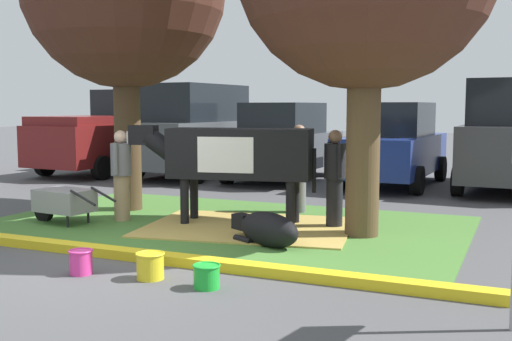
{
  "coord_description": "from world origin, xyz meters",
  "views": [
    {
      "loc": [
        4.84,
        -6.42,
        1.93
      ],
      "look_at": [
        0.86,
        2.61,
        0.9
      ],
      "focal_mm": 43.27,
      "sensor_mm": 36.0,
      "label": 1
    }
  ],
  "objects_px": {
    "person_handler": "(299,166)",
    "bucket_green": "(207,276)",
    "bucket_pink": "(81,261)",
    "bucket_yellow": "(150,265)",
    "suv_dark_grey": "(512,135)",
    "suv_black": "(196,130)",
    "cow_holstein": "(234,154)",
    "person_visitor_near": "(121,173)",
    "calf_lying": "(267,229)",
    "person_visitor_far": "(335,176)",
    "wheelbarrow": "(63,201)",
    "pickup_truck_maroon": "(116,134)",
    "sedan_blue": "(393,145)",
    "sedan_silver": "(283,142)"
  },
  "relations": [
    {
      "from": "person_visitor_near",
      "to": "bucket_green",
      "type": "distance_m",
      "value": 4.25
    },
    {
      "from": "cow_holstein",
      "to": "person_visitor_near",
      "type": "height_order",
      "value": "cow_holstein"
    },
    {
      "from": "suv_black",
      "to": "cow_holstein",
      "type": "bearing_deg",
      "value": -55.91
    },
    {
      "from": "person_handler",
      "to": "pickup_truck_maroon",
      "type": "relative_size",
      "value": 0.29
    },
    {
      "from": "person_visitor_far",
      "to": "suv_dark_grey",
      "type": "bearing_deg",
      "value": 67.73
    },
    {
      "from": "person_handler",
      "to": "suv_black",
      "type": "height_order",
      "value": "suv_black"
    },
    {
      "from": "calf_lying",
      "to": "person_visitor_far",
      "type": "distance_m",
      "value": 1.76
    },
    {
      "from": "person_visitor_near",
      "to": "pickup_truck_maroon",
      "type": "bearing_deg",
      "value": 127.02
    },
    {
      "from": "bucket_green",
      "to": "person_visitor_far",
      "type": "bearing_deg",
      "value": 85.13
    },
    {
      "from": "person_visitor_far",
      "to": "bucket_pink",
      "type": "height_order",
      "value": "person_visitor_far"
    },
    {
      "from": "calf_lying",
      "to": "bucket_yellow",
      "type": "xyz_separation_m",
      "value": [
        -0.57,
        -2.03,
        -0.08
      ]
    },
    {
      "from": "bucket_pink",
      "to": "suv_black",
      "type": "height_order",
      "value": "suv_black"
    },
    {
      "from": "cow_holstein",
      "to": "suv_dark_grey",
      "type": "height_order",
      "value": "suv_dark_grey"
    },
    {
      "from": "person_visitor_far",
      "to": "bucket_yellow",
      "type": "bearing_deg",
      "value": -106.38
    },
    {
      "from": "person_handler",
      "to": "bucket_green",
      "type": "height_order",
      "value": "person_handler"
    },
    {
      "from": "person_visitor_near",
      "to": "bucket_pink",
      "type": "bearing_deg",
      "value": -62.17
    },
    {
      "from": "wheelbarrow",
      "to": "pickup_truck_maroon",
      "type": "height_order",
      "value": "pickup_truck_maroon"
    },
    {
      "from": "person_handler",
      "to": "suv_dark_grey",
      "type": "height_order",
      "value": "suv_dark_grey"
    },
    {
      "from": "bucket_yellow",
      "to": "suv_black",
      "type": "distance_m",
      "value": 10.37
    },
    {
      "from": "bucket_pink",
      "to": "person_visitor_near",
      "type": "bearing_deg",
      "value": 117.83
    },
    {
      "from": "sedan_silver",
      "to": "person_visitor_near",
      "type": "bearing_deg",
      "value": -92.9
    },
    {
      "from": "cow_holstein",
      "to": "bucket_yellow",
      "type": "bearing_deg",
      "value": -80.92
    },
    {
      "from": "bucket_green",
      "to": "suv_dark_grey",
      "type": "xyz_separation_m",
      "value": [
        2.75,
        9.62,
        1.13
      ]
    },
    {
      "from": "cow_holstein",
      "to": "wheelbarrow",
      "type": "xyz_separation_m",
      "value": [
        -2.58,
        -1.06,
        -0.77
      ]
    },
    {
      "from": "bucket_yellow",
      "to": "suv_black",
      "type": "xyz_separation_m",
      "value": [
        -4.59,
        9.23,
        1.11
      ]
    },
    {
      "from": "person_visitor_near",
      "to": "sedan_blue",
      "type": "height_order",
      "value": "sedan_blue"
    },
    {
      "from": "cow_holstein",
      "to": "suv_black",
      "type": "relative_size",
      "value": 0.66
    },
    {
      "from": "suv_dark_grey",
      "to": "bucket_yellow",
      "type": "bearing_deg",
      "value": -110.09
    },
    {
      "from": "person_visitor_far",
      "to": "pickup_truck_maroon",
      "type": "bearing_deg",
      "value": 145.86
    },
    {
      "from": "calf_lying",
      "to": "suv_black",
      "type": "height_order",
      "value": "suv_black"
    },
    {
      "from": "bucket_yellow",
      "to": "pickup_truck_maroon",
      "type": "xyz_separation_m",
      "value": [
        -7.31,
        9.29,
        0.96
      ]
    },
    {
      "from": "bucket_yellow",
      "to": "bucket_green",
      "type": "height_order",
      "value": "bucket_yellow"
    },
    {
      "from": "calf_lying",
      "to": "person_handler",
      "type": "height_order",
      "value": "person_handler"
    },
    {
      "from": "calf_lying",
      "to": "person_visitor_near",
      "type": "bearing_deg",
      "value": 166.32
    },
    {
      "from": "person_visitor_far",
      "to": "pickup_truck_maroon",
      "type": "distance_m",
      "value": 10.12
    },
    {
      "from": "wheelbarrow",
      "to": "suv_dark_grey",
      "type": "xyz_separation_m",
      "value": [
        6.59,
        7.41,
        0.88
      ]
    },
    {
      "from": "sedan_silver",
      "to": "sedan_blue",
      "type": "relative_size",
      "value": 1.0
    },
    {
      "from": "bucket_pink",
      "to": "suv_dark_grey",
      "type": "xyz_separation_m",
      "value": [
        4.34,
        9.71,
        1.12
      ]
    },
    {
      "from": "person_visitor_far",
      "to": "bucket_yellow",
      "type": "distance_m",
      "value": 3.83
    },
    {
      "from": "person_visitor_near",
      "to": "bucket_yellow",
      "type": "xyz_separation_m",
      "value": [
        2.37,
        -2.74,
        -0.66
      ]
    },
    {
      "from": "bucket_yellow",
      "to": "suv_dark_grey",
      "type": "relative_size",
      "value": 0.07
    },
    {
      "from": "cow_holstein",
      "to": "person_handler",
      "type": "distance_m",
      "value": 1.65
    },
    {
      "from": "suv_black",
      "to": "sedan_silver",
      "type": "relative_size",
      "value": 1.05
    },
    {
      "from": "bucket_pink",
      "to": "bucket_yellow",
      "type": "relative_size",
      "value": 0.87
    },
    {
      "from": "suv_black",
      "to": "person_handler",
      "type": "bearing_deg",
      "value": -44.11
    },
    {
      "from": "wheelbarrow",
      "to": "bucket_pink",
      "type": "height_order",
      "value": "wheelbarrow"
    },
    {
      "from": "person_visitor_far",
      "to": "wheelbarrow",
      "type": "relative_size",
      "value": 0.97
    },
    {
      "from": "bucket_green",
      "to": "pickup_truck_maroon",
      "type": "xyz_separation_m",
      "value": [
        -8.06,
        9.35,
        0.98
      ]
    },
    {
      "from": "cow_holstein",
      "to": "bucket_green",
      "type": "xyz_separation_m",
      "value": [
        1.26,
        -3.27,
        -1.02
      ]
    },
    {
      "from": "person_handler",
      "to": "wheelbarrow",
      "type": "height_order",
      "value": "person_handler"
    }
  ]
}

